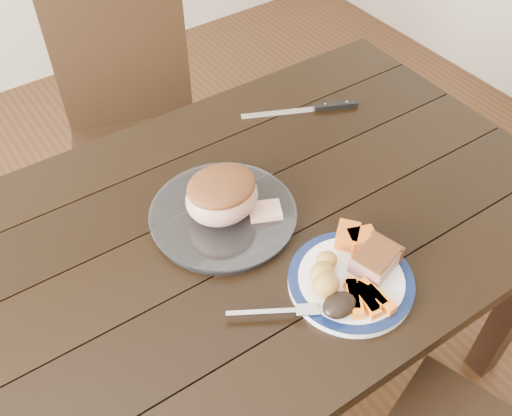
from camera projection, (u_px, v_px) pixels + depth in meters
ground at (231, 390)px, 1.78m from camera, size 4.00×4.00×0.00m
dining_table at (222, 260)px, 1.31m from camera, size 1.62×0.94×0.75m
chair_far at (134, 125)px, 1.86m from camera, size 0.55×0.55×0.93m
dinner_plate at (351, 282)px, 1.14m from camera, size 0.25×0.25×0.02m
plate_rim at (351, 279)px, 1.14m from camera, size 0.25×0.25×0.02m
serving_platter at (223, 216)px, 1.26m from camera, size 0.32×0.32×0.02m
pork_slice at (375, 261)px, 1.14m from camera, size 0.10×0.09×0.04m
roasted_potatoes at (325, 275)px, 1.11m from camera, size 0.09×0.09×0.05m
carrot_batons at (365, 298)px, 1.09m from camera, size 0.08×0.11×0.02m
pumpkin_wedges at (354, 238)px, 1.18m from camera, size 0.08×0.09×0.04m
dark_mushroom at (339, 305)px, 1.07m from camera, size 0.07×0.05×0.03m
fork at (280, 312)px, 1.08m from camera, size 0.16×0.11×0.00m
roast_joint at (222, 197)px, 1.22m from camera, size 0.16×0.14×0.11m
cut_slice at (265, 212)px, 1.25m from camera, size 0.09×0.08×0.02m
carving_knife at (322, 107)px, 1.54m from camera, size 0.30×0.16×0.01m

